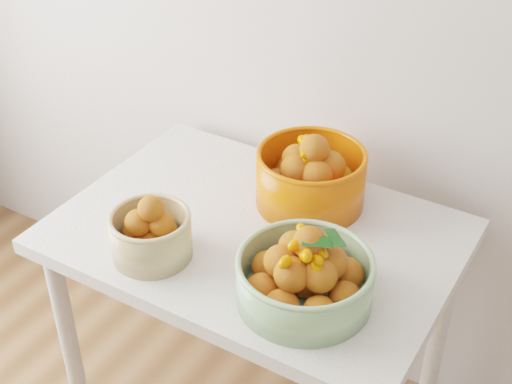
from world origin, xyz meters
TOP-DOWN VIEW (x-y plane):
  - table at (-0.38, 1.60)m, footprint 1.00×0.70m
  - bowl_cream at (-0.54, 1.39)m, footprint 0.23×0.23m
  - bowl_green at (-0.15, 1.44)m, footprint 0.40×0.40m
  - bowl_orange at (-0.32, 1.78)m, footprint 0.32×0.32m

SIDE VIEW (x-z plane):
  - table at x=-0.38m, z-range 0.28..1.03m
  - bowl_cream at x=-0.54m, z-range 0.73..0.90m
  - bowl_green at x=-0.15m, z-range 0.72..0.92m
  - bowl_orange at x=-0.32m, z-range 0.73..0.94m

